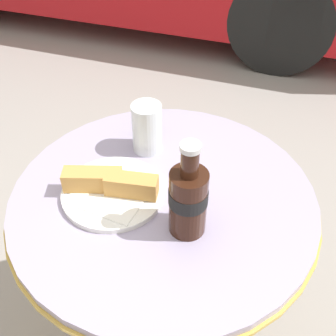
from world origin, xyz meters
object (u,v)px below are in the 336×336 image
Objects in this scene: cola_bottle_left at (188,199)px; lunch_plate_near at (112,188)px; drinking_glass at (147,130)px; bistro_table at (164,247)px.

cola_bottle_left reaches higher than lunch_plate_near.
cola_bottle_left reaches higher than drinking_glass.
cola_bottle_left is 0.96× the size of lunch_plate_near.
lunch_plate_near is (-0.10, -0.03, 0.20)m from bistro_table.
drinking_glass is (-0.09, 0.14, 0.24)m from bistro_table.
lunch_plate_near is at bearing -95.49° from drinking_glass.
bistro_table is at bearing 17.12° from lunch_plate_near.
lunch_plate_near reaches higher than bistro_table.
cola_bottle_left reaches higher than bistro_table.
cola_bottle_left is at bearing -43.32° from bistro_table.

